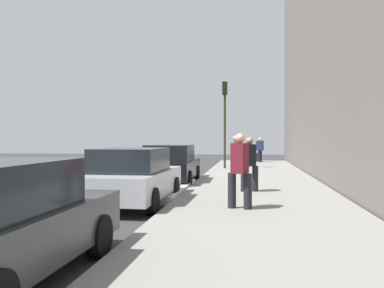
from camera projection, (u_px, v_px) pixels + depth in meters
The scene contains 12 objects.
ground_plane at pixel (173, 183), 16.69m from camera, with size 56.00×56.00×0.00m, color #333335.
sidewalk at pixel (257, 182), 16.24m from camera, with size 28.00×4.60×0.15m, color gray.
lane_stripe_centre at pixel (96, 181), 17.11m from camera, with size 28.00×0.14×0.01m, color gold.
snow_bank_curb at pixel (177, 190), 13.52m from camera, with size 4.97×0.56×0.22m, color white.
parked_car_silver at pixel (133, 177), 11.02m from camera, with size 4.24×1.96×1.51m.
parked_car_black at pixel (171, 165), 16.09m from camera, with size 4.27×1.94×1.51m.
pedestrian_grey_coat at pixel (235, 149), 26.81m from camera, with size 0.55×0.53×1.73m.
pedestrian_navy_coat at pixel (260, 149), 28.20m from camera, with size 0.52×0.50×1.64m.
pedestrian_black_coat at pixel (250, 162), 12.77m from camera, with size 0.51×0.53×1.65m.
pedestrian_burgundy_coat at pixel (240, 168), 9.68m from camera, with size 0.54×0.56×1.74m.
traffic_light_pole at pixel (225, 110), 22.44m from camera, with size 0.35×0.26×4.62m.
rolling_suitcase at pixel (258, 157), 28.77m from camera, with size 0.34×0.22×0.94m.
Camera 1 is at (-16.41, -2.98, 1.79)m, focal length 39.33 mm.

